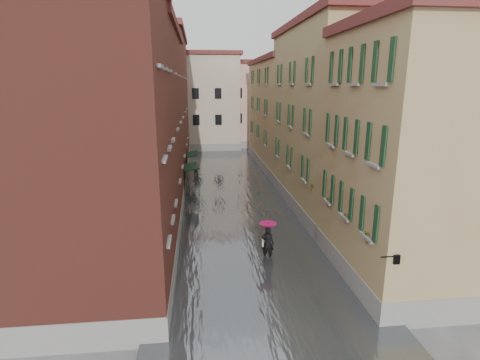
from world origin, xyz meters
TOP-DOWN VIEW (x-y plane):
  - ground at (0.00, 0.00)m, footprint 120.00×120.00m
  - floodwater at (0.00, 13.00)m, footprint 10.00×60.00m
  - building_left_near at (-7.00, -2.00)m, footprint 6.00×8.00m
  - building_left_mid at (-7.00, 9.00)m, footprint 6.00×14.00m
  - building_left_far at (-7.00, 24.00)m, footprint 6.00×16.00m
  - building_right_near at (7.00, -2.00)m, footprint 6.00×8.00m
  - building_right_mid at (7.00, 9.00)m, footprint 6.00×14.00m
  - building_right_far at (7.00, 24.00)m, footprint 6.00×16.00m
  - building_end_cream at (-3.00, 38.00)m, footprint 12.00×9.00m
  - building_end_pink at (6.00, 40.00)m, footprint 10.00×9.00m
  - awning_near at (-3.49, 12.83)m, footprint 1.09×2.87m
  - awning_far at (-3.49, 18.67)m, footprint 1.09×2.86m
  - wall_lantern at (4.33, -6.00)m, footprint 0.71×0.22m
  - window_planters at (4.12, -0.77)m, footprint 0.59×8.37m
  - pedestrian_main at (0.82, 0.47)m, footprint 0.96×0.96m
  - pedestrian_far at (-3.07, 19.66)m, footprint 0.79×0.64m

SIDE VIEW (x-z plane):
  - ground at x=0.00m, z-range 0.00..0.00m
  - floodwater at x=0.00m, z-range 0.00..0.20m
  - pedestrian_far at x=-3.07m, z-range 0.00..1.51m
  - pedestrian_main at x=0.82m, z-range 0.21..2.27m
  - awning_far at x=-3.49m, z-range 1.06..3.86m
  - awning_near at x=-3.49m, z-range 1.06..3.86m
  - wall_lantern at x=4.33m, z-range 2.83..3.18m
  - window_planters at x=4.12m, z-range 3.09..3.93m
  - building_right_near at x=7.00m, z-range 0.00..11.50m
  - building_right_far at x=7.00m, z-range 0.00..11.50m
  - building_end_pink at x=6.00m, z-range 0.00..12.00m
  - building_left_mid at x=-7.00m, z-range 0.00..12.50m
  - building_left_near at x=-7.00m, z-range 0.00..13.00m
  - building_right_mid at x=7.00m, z-range 0.00..13.00m
  - building_end_cream at x=-3.00m, z-range 0.00..13.00m
  - building_left_far at x=-7.00m, z-range 0.00..14.00m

